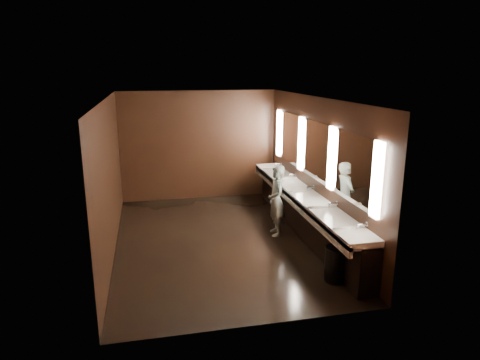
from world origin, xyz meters
The scene contains 10 objects.
floor centered at (0.00, 0.00, 0.00)m, with size 6.00×6.00×0.00m, color black.
ceiling centered at (0.00, 0.00, 2.80)m, with size 4.00×6.00×0.02m, color #2D2D2B.
wall_back centered at (0.00, 3.00, 1.40)m, with size 4.00×0.02×2.80m, color black.
wall_front centered at (0.00, -3.00, 1.40)m, with size 4.00×0.02×2.80m, color black.
wall_left centered at (-2.00, 0.00, 1.40)m, with size 0.02×6.00×2.80m, color black.
wall_right centered at (2.00, 0.00, 1.40)m, with size 0.02×6.00×2.80m, color black.
sink_counter centered at (1.79, 0.00, 0.50)m, with size 0.55×5.40×1.01m.
mirror_band centered at (1.98, 0.00, 1.75)m, with size 0.06×5.03×1.15m.
person centered at (1.21, 0.08, 0.73)m, with size 0.53×0.35×1.46m, color #81AFC1.
trash_bin centered at (1.58, -2.05, 0.29)m, with size 0.37×0.37×0.57m, color black.
Camera 1 is at (-1.28, -7.88, 3.34)m, focal length 32.00 mm.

